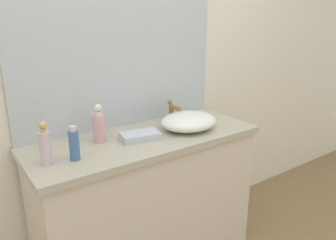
% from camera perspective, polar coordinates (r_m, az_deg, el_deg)
% --- Properties ---
extents(bathroom_wall_rear, '(6.00, 0.06, 2.60)m').
position_cam_1_polar(bathroom_wall_rear, '(2.05, -9.47, 11.05)').
color(bathroom_wall_rear, silver).
rests_on(bathroom_wall_rear, ground).
extents(vanity_counter, '(1.35, 0.52, 0.86)m').
position_cam_1_polar(vanity_counter, '(2.10, -3.54, -13.81)').
color(vanity_counter, beige).
rests_on(vanity_counter, ground).
extents(wall_mirror_panel, '(1.33, 0.01, 0.99)m').
position_cam_1_polar(wall_mirror_panel, '(2.03, -8.04, 12.51)').
color(wall_mirror_panel, '#B2BCC6').
rests_on(wall_mirror_panel, vanity_counter).
extents(sink_basin, '(0.36, 0.30, 0.10)m').
position_cam_1_polar(sink_basin, '(2.02, 3.57, -0.19)').
color(sink_basin, white).
rests_on(sink_basin, vanity_counter).
extents(faucet, '(0.03, 0.13, 0.15)m').
position_cam_1_polar(faucet, '(2.14, 0.77, 1.71)').
color(faucet, olive).
rests_on(faucet, vanity_counter).
extents(soap_dispenser, '(0.07, 0.07, 0.21)m').
position_cam_1_polar(soap_dispenser, '(1.85, -11.78, -1.03)').
color(soap_dispenser, '#D49DAB').
rests_on(soap_dispenser, vanity_counter).
extents(lotion_bottle, '(0.05, 0.05, 0.17)m').
position_cam_1_polar(lotion_bottle, '(1.65, -15.84, -4.04)').
color(lotion_bottle, '#426697').
rests_on(lotion_bottle, vanity_counter).
extents(perfume_bottle, '(0.05, 0.05, 0.21)m').
position_cam_1_polar(perfume_bottle, '(1.64, -20.37, -4.24)').
color(perfume_bottle, silver).
rests_on(perfume_bottle, vanity_counter).
extents(folded_hand_towel, '(0.23, 0.16, 0.04)m').
position_cam_1_polar(folded_hand_towel, '(1.87, -4.83, -2.75)').
color(folded_hand_towel, silver).
rests_on(folded_hand_towel, vanity_counter).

